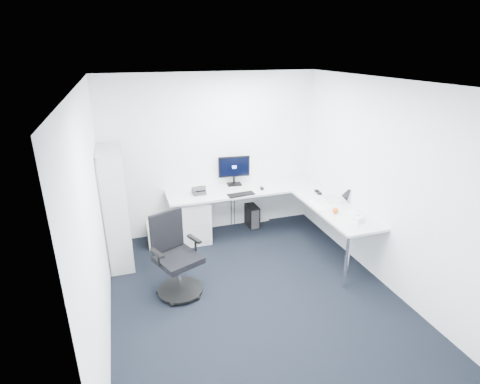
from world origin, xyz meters
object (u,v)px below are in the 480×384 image
object	(u,v)px
bookshelf	(116,207)
task_chair	(178,257)
laptop	(334,193)
monitor	(234,170)
l_desk	(256,218)

from	to	relation	value
bookshelf	task_chair	bearing A→B (deg)	-57.41
task_chair	laptop	distance (m)	2.61
task_chair	monitor	distance (m)	2.14
task_chair	laptop	size ratio (longest dim) A/B	3.39
l_desk	laptop	bearing A→B (deg)	-27.32
task_chair	laptop	xyz separation A→B (m)	(2.53, 0.51, 0.38)
l_desk	monitor	world-z (taller)	monitor
task_chair	monitor	size ratio (longest dim) A/B	2.01
bookshelf	l_desk	bearing A→B (deg)	-1.32
l_desk	task_chair	xyz separation A→B (m)	(-1.46, -1.06, 0.14)
bookshelf	monitor	bearing A→B (deg)	15.13
l_desk	monitor	bearing A→B (deg)	109.17
laptop	task_chair	bearing A→B (deg)	-156.80
l_desk	bookshelf	world-z (taller)	bookshelf
l_desk	laptop	distance (m)	1.31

